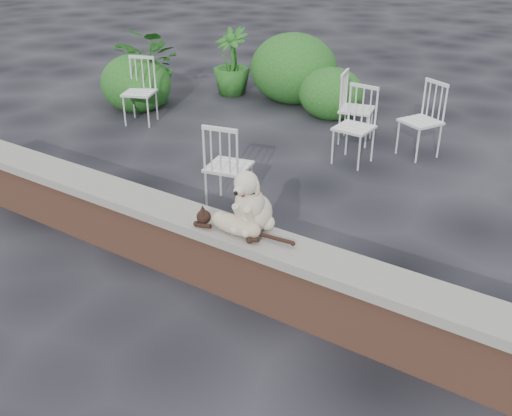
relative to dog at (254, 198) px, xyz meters
The scene contains 13 objects.
ground 1.23m from the dog, behind, with size 60.00×60.00×0.00m, color black.
brick_wall 1.07m from the dog, behind, with size 6.00×0.30×0.50m, color brown.
capstone 0.94m from the dog, behind, with size 6.20×0.40×0.08m, color slate.
dog is the anchor object (origin of this frame).
cat 0.25m from the dog, 118.07° to the right, with size 1.00×0.24×0.17m, color tan, non-canonical shape.
chair_a 4.55m from the dog, 145.28° to the left, with size 0.56×0.56×0.94m, color white, non-canonical shape.
chair_d 3.62m from the dog, 88.57° to the left, with size 0.56×0.56×0.94m, color white, non-canonical shape.
chair_c 1.59m from the dog, 133.67° to the left, with size 0.56×0.56×0.94m, color white, non-canonical shape.
chair_b 2.99m from the dog, 99.73° to the left, with size 0.56×0.56×0.94m, color white, non-canonical shape.
chair_e 3.71m from the dog, 102.27° to the left, with size 0.56×0.56×0.94m, color white, non-canonical shape.
potted_plant_a 5.45m from the dog, 141.00° to the left, with size 1.10×0.95×1.22m, color #17501A.
potted_plant_b 5.73m from the dog, 127.64° to the left, with size 0.62×0.62×1.10m, color #17501A.
shrubbery 5.11m from the dog, 123.09° to the left, with size 3.76×2.95×1.13m.
Camera 1 is at (3.12, -3.23, 2.83)m, focal length 40.94 mm.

